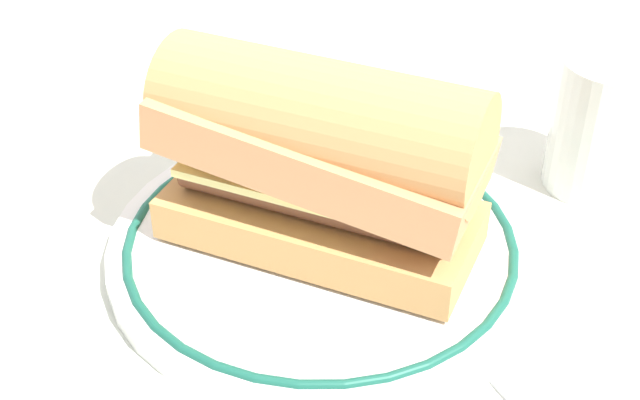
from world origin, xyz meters
The scene contains 4 objects.
ground_plane centered at (0.00, 0.00, 0.00)m, with size 1.50×1.50×0.00m, color silver.
plate centered at (-0.02, 0.00, 0.01)m, with size 0.26×0.26×0.01m.
sausage_sandwich centered at (-0.02, 0.00, 0.08)m, with size 0.21×0.14×0.12m.
drinking_glass centered at (0.16, 0.10, 0.04)m, with size 0.07×0.07×0.09m.
Camera 1 is at (0.02, -0.44, 0.37)m, focal length 51.44 mm.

